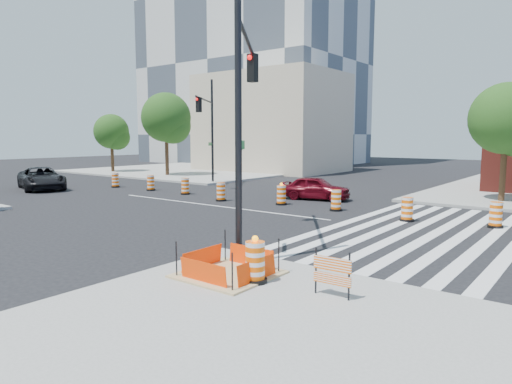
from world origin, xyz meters
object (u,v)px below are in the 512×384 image
signal_pole_se (244,84)px  signal_pole_nw (208,121)px  red_coupe (316,188)px  dark_suv (41,178)px

signal_pole_se → signal_pole_nw: (-14.16, 13.27, -0.46)m
red_coupe → signal_pole_se: size_ratio=0.46×
dark_suv → signal_pole_se: size_ratio=0.64×
signal_pole_nw → signal_pole_se: bearing=13.8°
signal_pole_se → signal_pole_nw: signal_pole_se is taller
signal_pole_se → signal_pole_nw: 19.41m
dark_suv → signal_pole_nw: bearing=-21.3°
dark_suv → signal_pole_se: (21.58, -4.51, 4.44)m
dark_suv → signal_pole_nw: signal_pole_nw is taller
red_coupe → dark_suv: bearing=98.9°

